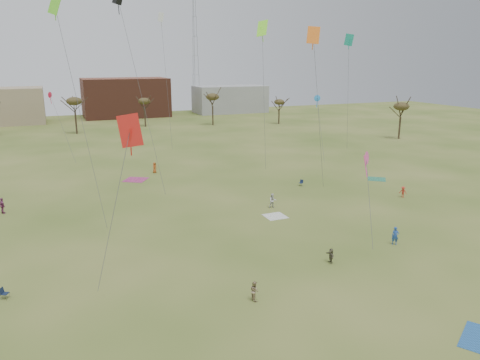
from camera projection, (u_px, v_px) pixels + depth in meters
name	position (u px, v px, depth m)	size (l,w,h in m)	color
ground	(295.00, 278.00, 37.91)	(260.00, 260.00, 0.00)	#3F591B
flyer_near_right	(395.00, 236.00, 44.58)	(0.65, 0.43, 1.79)	#224A9F
spectator_fore_b	(254.00, 291.00, 34.23)	(0.74, 0.58, 1.53)	#998361
spectator_fore_c	(331.00, 256.00, 40.59)	(1.25, 0.40, 1.35)	brown
flyer_mid_b	(403.00, 192.00, 59.99)	(0.96, 0.55, 1.48)	red
spectator_mid_d	(2.00, 206.00, 53.60)	(1.11, 0.46, 1.90)	#8F3B6E
spectator_mid_e	(273.00, 201.00, 55.69)	(0.87, 0.68, 1.80)	silver
flyer_far_b	(155.00, 168.00, 73.11)	(0.83, 0.54, 1.70)	#AA4D1D
blanket_cream	(275.00, 216.00, 52.84)	(2.40, 2.40, 0.03)	white
blanket_plum	(136.00, 180.00, 68.99)	(3.18, 3.18, 0.03)	#A8336E
blanket_olive	(377.00, 179.00, 69.35)	(2.60, 2.60, 0.03)	#2D7C5A
camp_chair_left	(5.00, 295.00, 34.57)	(0.71, 0.69, 0.87)	#141F38
camp_chair_right	(301.00, 184.00, 65.66)	(0.73, 0.71, 0.87)	#15223C
kites_aloft	(179.00, 35.00, 66.36)	(67.89, 60.26, 25.21)	red
tree_line	(118.00, 107.00, 105.79)	(117.44, 49.32, 8.91)	#3A2B1E
building_brick	(125.00, 97.00, 145.51)	(26.00, 16.00, 12.00)	brown
building_grey	(230.00, 99.00, 157.01)	(24.00, 12.00, 9.00)	gray
radio_tower	(195.00, 55.00, 155.84)	(1.51, 1.72, 41.00)	#9EA3A8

